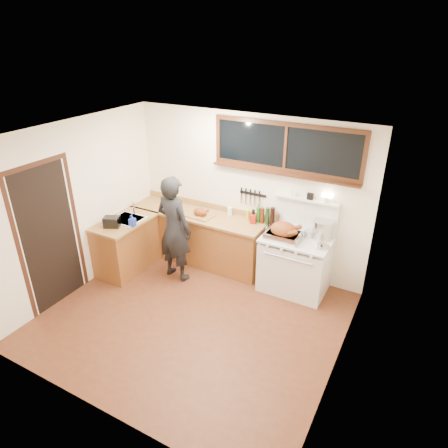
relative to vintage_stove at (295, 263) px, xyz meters
The scene contains 20 objects.
ground_plane 1.79m from the vintage_stove, 125.35° to the right, with size 4.00×3.50×0.02m, color #522715.
room_shell 2.10m from the vintage_stove, 125.35° to the right, with size 4.10×3.60×2.65m.
counter_back 1.80m from the vintage_stove, behind, with size 2.44×0.64×1.00m.
counter_left 2.81m from the vintage_stove, 163.78° to the right, with size 0.64×1.09×0.90m.
sink_unit 2.80m from the vintage_stove, 165.18° to the right, with size 0.50×0.45×0.37m.
vintage_stove is the anchor object (origin of this frame).
back_window 1.68m from the vintage_stove, 142.41° to the left, with size 2.32×0.13×0.77m.
left_doorway 3.63m from the vintage_stove, 146.76° to the right, with size 0.02×1.04×2.17m.
knife_strip 1.29m from the vintage_stove, 160.74° to the left, with size 0.46×0.03×0.28m.
man 1.96m from the vintage_stove, 161.85° to the right, with size 0.69×0.50×1.75m.
soap_bottle 2.64m from the vintage_stove, 160.36° to the right, with size 0.10×0.10×0.20m.
toaster 2.94m from the vintage_stove, 158.96° to the right, with size 0.29×0.25×0.17m.
cutting_board 1.75m from the vintage_stove, behind, with size 0.46×0.35×0.14m.
roast_turkey 0.58m from the vintage_stove, 147.30° to the right, with size 0.55×0.39×0.27m.
stockpot 0.68m from the vintage_stove, 29.70° to the left, with size 0.34×0.34×0.28m.
saucepan 0.52m from the vintage_stove, 39.37° to the left, with size 0.18×0.27×0.11m.
pot_lid 0.61m from the vintage_stove, 14.90° to the right, with size 0.28×0.28×0.04m.
coffee_tin 0.96m from the vintage_stove, behind, with size 0.11×0.10×0.14m.
pitcher 1.38m from the vintage_stove, behind, with size 0.10×0.10×0.15m.
bottle_cluster 0.88m from the vintage_stove, 161.13° to the left, with size 0.57×0.07×0.30m.
Camera 1 is at (2.55, -3.75, 3.71)m, focal length 32.00 mm.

